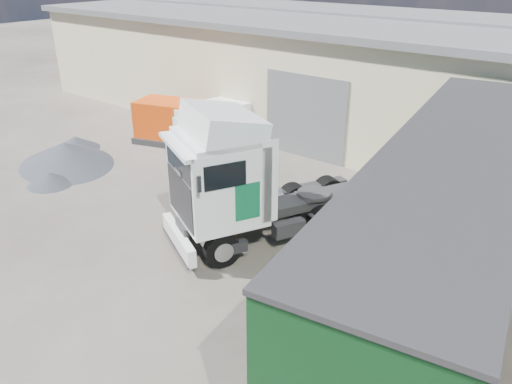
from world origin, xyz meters
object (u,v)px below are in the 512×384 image
Objects in this scene: box_trailer at (449,214)px; orange_skip at (170,124)px; panel_van at (219,122)px; tractor_unit at (244,186)px.

box_trailer reaches higher than orange_skip.
box_trailer is at bearing -13.79° from panel_van.
tractor_unit reaches higher than orange_skip.
tractor_unit is at bearing 174.02° from box_trailer.
box_trailer reaches higher than panel_van.
tractor_unit reaches higher than panel_van.
box_trailer is 2.76× the size of panel_van.
tractor_unit is 1.39× the size of panel_van.
box_trailer is at bearing -34.95° from orange_skip.
tractor_unit is 5.91m from box_trailer.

